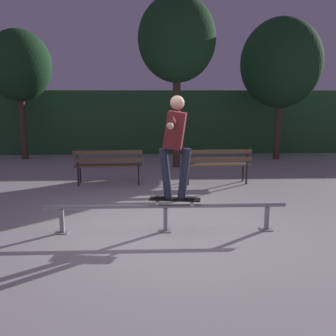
{
  "coord_description": "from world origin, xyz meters",
  "views": [
    {
      "loc": [
        -0.19,
        -5.54,
        2.04
      ],
      "look_at": [
        0.07,
        0.87,
        0.85
      ],
      "focal_mm": 40.57,
      "sensor_mm": 36.0,
      "label": 1
    }
  ],
  "objects_px": {
    "park_bench_left_center": "(217,162)",
    "tree_far_left": "(19,66)",
    "skateboard": "(175,200)",
    "tree_far_right": "(281,63)",
    "skateboarder": "(175,139)",
    "tree_behind_benches": "(177,40)",
    "park_bench_leftmost": "(108,163)",
    "grind_rail": "(165,211)"
  },
  "relations": [
    {
      "from": "tree_far_left",
      "to": "tree_behind_benches",
      "type": "relative_size",
      "value": 0.86
    },
    {
      "from": "park_bench_leftmost",
      "to": "grind_rail",
      "type": "bearing_deg",
      "value": -69.19
    },
    {
      "from": "skateboarder",
      "to": "tree_behind_benches",
      "type": "height_order",
      "value": "tree_behind_benches"
    },
    {
      "from": "skateboard",
      "to": "skateboarder",
      "type": "distance_m",
      "value": 0.94
    },
    {
      "from": "park_bench_left_center",
      "to": "tree_behind_benches",
      "type": "relative_size",
      "value": 0.33
    },
    {
      "from": "skateboarder",
      "to": "tree_behind_benches",
      "type": "bearing_deg",
      "value": 86.17
    },
    {
      "from": "skateboarder",
      "to": "tree_far_left",
      "type": "distance_m",
      "value": 8.83
    },
    {
      "from": "skateboard",
      "to": "tree_far_left",
      "type": "height_order",
      "value": "tree_far_left"
    },
    {
      "from": "tree_behind_benches",
      "to": "grind_rail",
      "type": "bearing_deg",
      "value": -95.35
    },
    {
      "from": "grind_rail",
      "to": "park_bench_leftmost",
      "type": "height_order",
      "value": "park_bench_leftmost"
    },
    {
      "from": "grind_rail",
      "to": "skateboard",
      "type": "height_order",
      "value": "skateboard"
    },
    {
      "from": "park_bench_left_center",
      "to": "skateboarder",
      "type": "bearing_deg",
      "value": -110.25
    },
    {
      "from": "skateboard",
      "to": "tree_behind_benches",
      "type": "height_order",
      "value": "tree_behind_benches"
    },
    {
      "from": "grind_rail",
      "to": "skateboard",
      "type": "xyz_separation_m",
      "value": [
        0.15,
        0.0,
        0.17
      ]
    },
    {
      "from": "skateboarder",
      "to": "park_bench_left_center",
      "type": "bearing_deg",
      "value": 69.75
    },
    {
      "from": "skateboard",
      "to": "park_bench_left_center",
      "type": "bearing_deg",
      "value": 69.7
    },
    {
      "from": "skateboard",
      "to": "tree_far_right",
      "type": "distance_m",
      "value": 8.36
    },
    {
      "from": "grind_rail",
      "to": "tree_far_left",
      "type": "relative_size",
      "value": 0.88
    },
    {
      "from": "grind_rail",
      "to": "skateboard",
      "type": "bearing_deg",
      "value": 0.0
    },
    {
      "from": "skateboarder",
      "to": "tree_far_right",
      "type": "distance_m",
      "value": 8.11
    },
    {
      "from": "grind_rail",
      "to": "park_bench_left_center",
      "type": "xyz_separation_m",
      "value": [
        1.34,
        3.24,
        0.21
      ]
    },
    {
      "from": "grind_rail",
      "to": "tree_far_left",
      "type": "bearing_deg",
      "value": 121.72
    },
    {
      "from": "skateboarder",
      "to": "tree_far_right",
      "type": "height_order",
      "value": "tree_far_right"
    },
    {
      "from": "park_bench_leftmost",
      "to": "tree_far_right",
      "type": "height_order",
      "value": "tree_far_right"
    },
    {
      "from": "grind_rail",
      "to": "park_bench_leftmost",
      "type": "relative_size",
      "value": 2.31
    },
    {
      "from": "grind_rail",
      "to": "skateboard",
      "type": "relative_size",
      "value": 4.65
    },
    {
      "from": "park_bench_left_center",
      "to": "tree_behind_benches",
      "type": "bearing_deg",
      "value": 109.53
    },
    {
      "from": "skateboarder",
      "to": "park_bench_leftmost",
      "type": "xyz_separation_m",
      "value": [
        -1.38,
        3.24,
        -0.9
      ]
    },
    {
      "from": "skateboard",
      "to": "tree_far_right",
      "type": "height_order",
      "value": "tree_far_right"
    },
    {
      "from": "tree_far_right",
      "to": "tree_far_left",
      "type": "height_order",
      "value": "tree_far_right"
    },
    {
      "from": "skateboard",
      "to": "tree_far_right",
      "type": "bearing_deg",
      "value": 60.97
    },
    {
      "from": "tree_far_right",
      "to": "tree_behind_benches",
      "type": "height_order",
      "value": "tree_behind_benches"
    },
    {
      "from": "park_bench_left_center",
      "to": "park_bench_leftmost",
      "type": "bearing_deg",
      "value": 180.0
    },
    {
      "from": "park_bench_leftmost",
      "to": "tree_far_right",
      "type": "distance_m",
      "value": 6.91
    },
    {
      "from": "tree_far_left",
      "to": "grind_rail",
      "type": "bearing_deg",
      "value": -58.28
    },
    {
      "from": "tree_behind_benches",
      "to": "tree_far_left",
      "type": "bearing_deg",
      "value": 160.87
    },
    {
      "from": "skateboard",
      "to": "park_bench_leftmost",
      "type": "relative_size",
      "value": 0.5
    },
    {
      "from": "park_bench_left_center",
      "to": "tree_far_left",
      "type": "relative_size",
      "value": 0.38
    },
    {
      "from": "skateboarder",
      "to": "tree_behind_benches",
      "type": "distance_m",
      "value": 6.0
    },
    {
      "from": "tree_far_right",
      "to": "tree_far_left",
      "type": "relative_size",
      "value": 1.08
    },
    {
      "from": "park_bench_left_center",
      "to": "tree_far_right",
      "type": "height_order",
      "value": "tree_far_right"
    },
    {
      "from": "park_bench_left_center",
      "to": "skateboard",
      "type": "bearing_deg",
      "value": -110.3
    }
  ]
}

